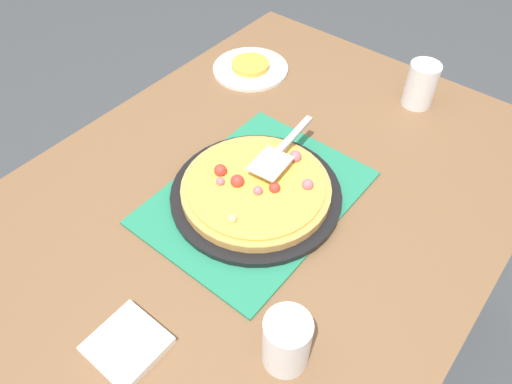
# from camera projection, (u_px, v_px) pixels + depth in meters

# --- Properties ---
(ground_plane) EXTENTS (8.00, 8.00, 0.00)m
(ground_plane) POSITION_uv_depth(u_px,v_px,m) (256.00, 344.00, 1.63)
(ground_plane) COLOR #3D4247
(dining_table) EXTENTS (1.40, 1.00, 0.75)m
(dining_table) POSITION_uv_depth(u_px,v_px,m) (256.00, 228.00, 1.16)
(dining_table) COLOR brown
(dining_table) RESTS_ON ground_plane
(placemat) EXTENTS (0.48, 0.36, 0.01)m
(placemat) POSITION_uv_depth(u_px,v_px,m) (256.00, 197.00, 1.07)
(placemat) COLOR #237F5B
(placemat) RESTS_ON dining_table
(pizza_pan) EXTENTS (0.38, 0.38, 0.01)m
(pizza_pan) POSITION_uv_depth(u_px,v_px,m) (256.00, 194.00, 1.07)
(pizza_pan) COLOR black
(pizza_pan) RESTS_ON placemat
(pizza) EXTENTS (0.33, 0.33, 0.05)m
(pizza) POSITION_uv_depth(u_px,v_px,m) (256.00, 188.00, 1.05)
(pizza) COLOR tan
(pizza) RESTS_ON pizza_pan
(plate_near_left) EXTENTS (0.22, 0.22, 0.01)m
(plate_near_left) POSITION_uv_depth(u_px,v_px,m) (250.00, 69.00, 1.41)
(plate_near_left) COLOR white
(plate_near_left) RESTS_ON dining_table
(served_slice_left) EXTENTS (0.11, 0.11, 0.02)m
(served_slice_left) POSITION_uv_depth(u_px,v_px,m) (250.00, 65.00, 1.40)
(served_slice_left) COLOR gold
(served_slice_left) RESTS_ON plate_near_left
(cup_near) EXTENTS (0.08, 0.08, 0.12)m
(cup_near) POSITION_uv_depth(u_px,v_px,m) (421.00, 85.00, 1.26)
(cup_near) COLOR white
(cup_near) RESTS_ON dining_table
(cup_far) EXTENTS (0.08, 0.08, 0.12)m
(cup_far) POSITION_uv_depth(u_px,v_px,m) (287.00, 342.00, 0.78)
(cup_far) COLOR white
(cup_far) RESTS_ON dining_table
(pizza_server) EXTENTS (0.23, 0.08, 0.01)m
(pizza_server) POSITION_uv_depth(u_px,v_px,m) (280.00, 150.00, 1.08)
(pizza_server) COLOR silver
(pizza_server) RESTS_ON pizza
(napkin_stack) EXTENTS (0.12, 0.12, 0.02)m
(napkin_stack) POSITION_uv_depth(u_px,v_px,m) (127.00, 345.00, 0.84)
(napkin_stack) COLOR white
(napkin_stack) RESTS_ON dining_table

